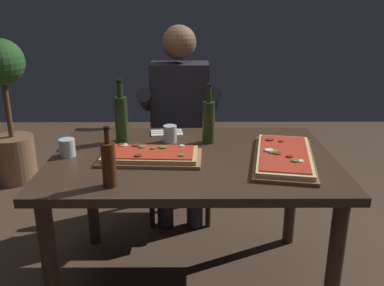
% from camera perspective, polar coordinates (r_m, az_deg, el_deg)
% --- Properties ---
extents(ground_plane, '(6.40, 6.40, 0.00)m').
position_cam_1_polar(ground_plane, '(2.45, 0.01, -18.20)').
color(ground_plane, '#4C3828').
extents(dining_table, '(1.40, 0.96, 0.74)m').
position_cam_1_polar(dining_table, '(2.12, 0.01, -4.15)').
color(dining_table, '#3D2B1E').
rests_on(dining_table, ground_plane).
extents(pizza_rectangular_front, '(0.50, 0.28, 0.05)m').
position_cam_1_polar(pizza_rectangular_front, '(2.04, -5.69, -1.71)').
color(pizza_rectangular_front, olive).
rests_on(pizza_rectangular_front, dining_table).
extents(pizza_rectangular_left, '(0.39, 0.64, 0.05)m').
position_cam_1_polar(pizza_rectangular_left, '(2.07, 12.40, -1.76)').
color(pizza_rectangular_left, brown).
rests_on(pizza_rectangular_left, dining_table).
extents(wine_bottle_dark, '(0.06, 0.06, 0.26)m').
position_cam_1_polar(wine_bottle_dark, '(1.75, -11.26, -2.73)').
color(wine_bottle_dark, '#47230F').
rests_on(wine_bottle_dark, dining_table).
extents(oil_bottle_amber, '(0.07, 0.07, 0.32)m').
position_cam_1_polar(oil_bottle_amber, '(2.25, 2.26, 3.07)').
color(oil_bottle_amber, '#233819').
rests_on(oil_bottle_amber, dining_table).
extents(vinegar_bottle_green, '(0.07, 0.07, 0.34)m').
position_cam_1_polar(vinegar_bottle_green, '(2.29, -9.60, 3.44)').
color(vinegar_bottle_green, '#233819').
rests_on(vinegar_bottle_green, dining_table).
extents(tumbler_near_camera, '(0.08, 0.08, 0.09)m').
position_cam_1_polar(tumbler_near_camera, '(2.16, -16.60, -0.58)').
color(tumbler_near_camera, silver).
rests_on(tumbler_near_camera, dining_table).
extents(tumbler_far_side, '(0.07, 0.07, 0.09)m').
position_cam_1_polar(tumbler_far_side, '(2.28, -3.00, 1.28)').
color(tumbler_far_side, silver).
rests_on(tumbler_far_side, dining_table).
extents(napkin_cutlery_set, '(0.19, 0.13, 0.01)m').
position_cam_1_polar(napkin_cutlery_set, '(2.44, -3.46, 1.40)').
color(napkin_cutlery_set, white).
rests_on(napkin_cutlery_set, dining_table).
extents(diner_chair, '(0.44, 0.44, 0.87)m').
position_cam_1_polar(diner_chair, '(2.98, -1.59, -0.52)').
color(diner_chair, black).
rests_on(diner_chair, ground_plane).
extents(seated_diner, '(0.53, 0.41, 1.33)m').
position_cam_1_polar(seated_diner, '(2.79, -1.69, 3.63)').
color(seated_diner, '#23232D').
rests_on(seated_diner, ground_plane).
extents(potted_plant_corner, '(0.37, 0.37, 1.20)m').
position_cam_1_polar(potted_plant_corner, '(3.75, -23.76, 4.11)').
color(potted_plant_corner, '#846042').
rests_on(potted_plant_corner, ground_plane).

